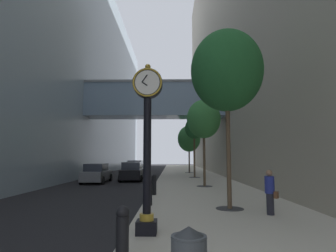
# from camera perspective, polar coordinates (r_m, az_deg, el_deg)

# --- Properties ---
(ground_plane) EXTENTS (110.00, 110.00, 0.00)m
(ground_plane) POSITION_cam_1_polar(r_m,az_deg,el_deg) (29.39, -1.80, -10.46)
(ground_plane) COLOR black
(ground_plane) RESTS_ON ground
(sidewalk_right) EXTENTS (6.76, 80.00, 0.14)m
(sidewalk_right) POSITION_cam_1_polar(r_m,az_deg,el_deg) (32.42, 4.51, -9.92)
(sidewalk_right) COLOR beige
(sidewalk_right) RESTS_ON ground
(building_block_left) EXTENTS (23.71, 80.00, 26.94)m
(building_block_left) POSITION_cam_1_polar(r_m,az_deg,el_deg) (36.66, -21.10, 12.08)
(building_block_left) COLOR #93A8B7
(building_block_left) RESTS_ON ground
(building_block_right) EXTENTS (9.00, 80.00, 39.28)m
(building_block_right) POSITION_cam_1_polar(r_m,az_deg,el_deg) (38.03, 17.07, 21.41)
(building_block_right) COLOR #A89E89
(building_block_right) RESTS_ON ground
(street_clock) EXTENTS (0.84, 0.55, 4.68)m
(street_clock) POSITION_cam_1_polar(r_m,az_deg,el_deg) (7.90, -4.18, -2.38)
(street_clock) COLOR black
(street_clock) RESTS_ON sidewalk_right
(bollard_nearest) EXTENTS (0.27, 0.27, 1.10)m
(bollard_nearest) POSITION_cam_1_polar(r_m,az_deg,el_deg) (5.98, -9.11, -20.42)
(bollard_nearest) COLOR black
(bollard_nearest) RESTS_ON sidewalk_right
(bollard_third) EXTENTS (0.27, 0.27, 1.10)m
(bollard_third) POSITION_cam_1_polar(r_m,az_deg,el_deg) (12.49, -3.78, -12.96)
(bollard_third) COLOR black
(bollard_third) RESTS_ON sidewalk_right
(bollard_fourth) EXTENTS (0.27, 0.27, 1.10)m
(bollard_fourth) POSITION_cam_1_polar(r_m,az_deg,el_deg) (15.80, -2.82, -11.54)
(bollard_fourth) COLOR black
(bollard_fourth) RESTS_ON sidewalk_right
(street_tree_near) EXTENTS (2.98, 2.98, 7.34)m
(street_tree_near) POSITION_cam_1_polar(r_m,az_deg,el_deg) (12.32, 11.66, 10.73)
(street_tree_near) COLOR #333335
(street_tree_near) RESTS_ON sidewalk_right
(street_tree_mid_near) EXTENTS (2.41, 2.41, 6.13)m
(street_tree_mid_near) POSITION_cam_1_polar(r_m,az_deg,el_deg) (20.48, 7.17, 1.34)
(street_tree_mid_near) COLOR #333335
(street_tree_mid_near) RESTS_ON sidewalk_right
(street_tree_mid_far) EXTENTS (1.86, 1.86, 6.01)m
(street_tree_mid_far) POSITION_cam_1_polar(r_m,az_deg,el_deg) (29.01, 5.27, -0.57)
(street_tree_mid_far) COLOR #333335
(street_tree_mid_far) RESTS_ON sidewalk_right
(street_tree_far) EXTENTS (2.98, 2.98, 6.14)m
(street_tree_far) POSITION_cam_1_polar(r_m,az_deg,el_deg) (37.53, 4.24, -2.56)
(street_tree_far) COLOR #333335
(street_tree_far) RESTS_ON sidewalk_right
(pedestrian_walking) EXTENTS (0.52, 0.49, 1.58)m
(pedestrian_walking) POSITION_cam_1_polar(r_m,az_deg,el_deg) (11.05, 19.76, -12.19)
(pedestrian_walking) COLOR #23232D
(pedestrian_walking) RESTS_ON sidewalk_right
(car_white_near) EXTENTS (2.09, 4.43, 1.73)m
(car_white_near) POSITION_cam_1_polar(r_m,az_deg,el_deg) (36.58, -6.55, -8.27)
(car_white_near) COLOR silver
(car_white_near) RESTS_ON ground
(car_grey_mid) EXTENTS (1.97, 4.46, 1.62)m
(car_grey_mid) POSITION_cam_1_polar(r_m,az_deg,el_deg) (25.12, -14.09, -9.20)
(car_grey_mid) COLOR slate
(car_grey_mid) RESTS_ON ground
(car_black_far) EXTENTS (2.16, 4.49, 1.71)m
(car_black_far) POSITION_cam_1_polar(r_m,az_deg,el_deg) (26.63, -7.20, -9.07)
(car_black_far) COLOR black
(car_black_far) RESTS_ON ground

